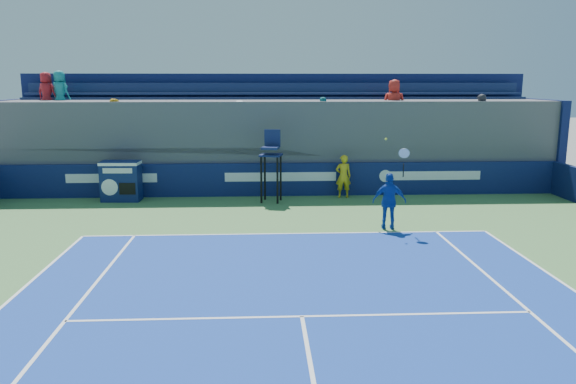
{
  "coord_description": "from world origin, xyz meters",
  "views": [
    {
      "loc": [
        -0.69,
        -2.85,
        4.09
      ],
      "look_at": [
        0.0,
        11.5,
        1.25
      ],
      "focal_mm": 35.0,
      "sensor_mm": 36.0,
      "label": 1
    }
  ],
  "objects_px": {
    "match_clock": "(121,180)",
    "umpire_chair": "(271,158)",
    "ball_person": "(343,176)",
    "tennis_player": "(389,201)"
  },
  "relations": [
    {
      "from": "umpire_chair",
      "to": "ball_person",
      "type": "bearing_deg",
      "value": 12.33
    },
    {
      "from": "match_clock",
      "to": "umpire_chair",
      "type": "relative_size",
      "value": 0.56
    },
    {
      "from": "ball_person",
      "to": "match_clock",
      "type": "distance_m",
      "value": 7.76
    },
    {
      "from": "ball_person",
      "to": "umpire_chair",
      "type": "distance_m",
      "value": 2.74
    },
    {
      "from": "match_clock",
      "to": "umpire_chair",
      "type": "distance_m",
      "value": 5.26
    },
    {
      "from": "match_clock",
      "to": "tennis_player",
      "type": "relative_size",
      "value": 0.54
    },
    {
      "from": "ball_person",
      "to": "umpire_chair",
      "type": "height_order",
      "value": "umpire_chair"
    },
    {
      "from": "match_clock",
      "to": "tennis_player",
      "type": "xyz_separation_m",
      "value": [
        8.41,
        -4.21,
        0.07
      ]
    },
    {
      "from": "ball_person",
      "to": "umpire_chair",
      "type": "bearing_deg",
      "value": 10.48
    },
    {
      "from": "match_clock",
      "to": "ball_person",
      "type": "bearing_deg",
      "value": 1.33
    }
  ]
}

